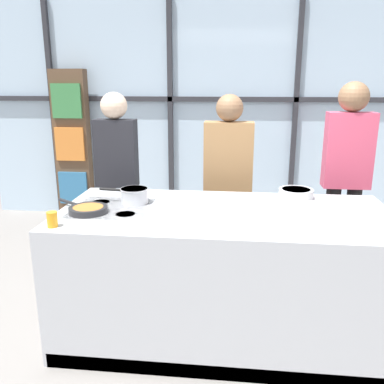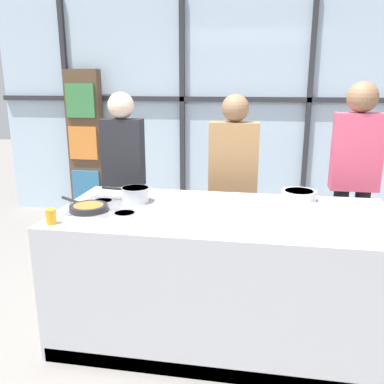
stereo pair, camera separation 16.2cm
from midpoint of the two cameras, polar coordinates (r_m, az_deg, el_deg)
name	(u,v)px [view 2 (the right image)]	position (r m, az deg, el deg)	size (l,w,h in m)	color
ground_plane	(221,332)	(3.11, 5.69, -18.97)	(18.00, 18.00, 0.00)	gray
back_window_wall	(244,110)	(5.16, 8.21, 11.26)	(6.40, 0.10, 2.80)	silver
bookshelf	(86,145)	(5.47, -13.82, 6.43)	(0.44, 0.19, 1.90)	brown
demo_island	(222,275)	(2.88, 5.90, -11.48)	(2.22, 1.02, 0.91)	#B7BABF
spectator_far_left	(124,169)	(3.74, -8.35, 3.15)	(0.37, 0.23, 1.66)	#47382D
spectator_center_left	(233,177)	(3.57, 7.13, 2.07)	(0.42, 0.23, 1.65)	#232838
spectator_center_right	(354,171)	(3.65, 23.04, 2.66)	(0.39, 0.25, 1.75)	black
frying_pan	(88,207)	(2.79, -12.79, -2.13)	(0.41, 0.32, 0.04)	#232326
saucepan	(135,194)	(2.92, -6.42, -0.32)	(0.36, 0.20, 0.11)	silver
white_plate	(307,207)	(2.91, 17.44, -2.05)	(0.22, 0.22, 0.01)	white
mixing_bowl	(299,195)	(3.09, 16.24, -0.39)	(0.25, 0.25, 0.07)	silver
juice_glass_near	(51,217)	(2.58, -17.49, -3.34)	(0.06, 0.06, 0.09)	orange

